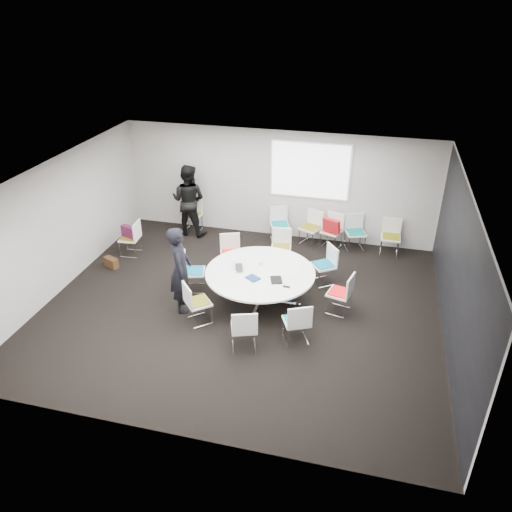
% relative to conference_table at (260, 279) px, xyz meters
% --- Properties ---
extents(room_shell, '(8.08, 7.08, 2.88)m').
position_rel_conference_table_xyz_m(room_shell, '(-0.23, -0.25, 0.86)').
color(room_shell, black).
rests_on(room_shell, ground).
extents(conference_table, '(2.25, 2.25, 0.73)m').
position_rel_conference_table_xyz_m(conference_table, '(0.00, 0.00, 0.00)').
color(conference_table, silver).
rests_on(conference_table, ground).
extents(projection_screen, '(1.90, 0.03, 1.35)m').
position_rel_conference_table_xyz_m(projection_screen, '(0.48, 3.21, 1.31)').
color(projection_screen, white).
rests_on(projection_screen, room_shell).
extents(chair_ring_a, '(0.54, 0.55, 0.88)m').
position_rel_conference_table_xyz_m(chair_ring_a, '(1.64, 0.04, -0.27)').
color(chair_ring_a, silver).
rests_on(chair_ring_a, ground).
extents(chair_ring_b, '(0.63, 0.64, 0.88)m').
position_rel_conference_table_xyz_m(chair_ring_b, '(1.18, 1.09, -0.27)').
color(chair_ring_b, silver).
rests_on(chair_ring_b, ground).
extents(chair_ring_c, '(0.52, 0.51, 0.88)m').
position_rel_conference_table_xyz_m(chair_ring_c, '(0.10, 1.65, -0.27)').
color(chair_ring_c, silver).
rests_on(chair_ring_c, ground).
extents(chair_ring_d, '(0.59, 0.58, 0.88)m').
position_rel_conference_table_xyz_m(chair_ring_d, '(-0.96, 1.09, -0.27)').
color(chair_ring_d, silver).
rests_on(chair_ring_d, ground).
extents(chair_ring_e, '(0.55, 0.56, 0.88)m').
position_rel_conference_table_xyz_m(chair_ring_e, '(-1.51, 0.13, -0.27)').
color(chair_ring_e, silver).
rests_on(chair_ring_e, ground).
extents(chair_ring_f, '(0.64, 0.64, 0.88)m').
position_rel_conference_table_xyz_m(chair_ring_f, '(-1.02, -0.98, -0.27)').
color(chair_ring_f, silver).
rests_on(chair_ring_f, ground).
extents(chair_ring_g, '(0.58, 0.57, 0.88)m').
position_rel_conference_table_xyz_m(chair_ring_g, '(0.08, -1.54, -0.27)').
color(chair_ring_g, silver).
rests_on(chair_ring_g, ground).
extents(chair_ring_h, '(0.61, 0.60, 0.88)m').
position_rel_conference_table_xyz_m(chair_ring_h, '(0.97, -1.12, -0.27)').
color(chair_ring_h, silver).
rests_on(chair_ring_h, ground).
extents(chair_back_a, '(0.59, 0.58, 0.88)m').
position_rel_conference_table_xyz_m(chair_back_a, '(-0.19, 2.91, -0.27)').
color(chair_back_a, silver).
rests_on(chair_back_a, ground).
extents(chair_back_b, '(0.60, 0.60, 0.88)m').
position_rel_conference_table_xyz_m(chair_back_b, '(0.61, 2.91, -0.27)').
color(chair_back_b, silver).
rests_on(chair_back_b, ground).
extents(chair_back_c, '(0.59, 0.58, 0.88)m').
position_rel_conference_table_xyz_m(chair_back_c, '(1.15, 2.86, -0.27)').
color(chair_back_c, silver).
rests_on(chair_back_c, ground).
extents(chair_back_d, '(0.58, 0.58, 0.88)m').
position_rel_conference_table_xyz_m(chair_back_d, '(1.74, 2.91, -0.27)').
color(chair_back_d, silver).
rests_on(chair_back_d, ground).
extents(chair_back_e, '(0.46, 0.45, 0.88)m').
position_rel_conference_table_xyz_m(chair_back_e, '(2.59, 2.88, -0.27)').
color(chair_back_e, silver).
rests_on(chair_back_e, ground).
extents(chair_spare_left, '(0.49, 0.50, 0.88)m').
position_rel_conference_table_xyz_m(chair_spare_left, '(-3.57, 1.27, -0.27)').
color(chair_spare_left, silver).
rests_on(chair_spare_left, ground).
extents(chair_person_back, '(0.49, 0.48, 0.88)m').
position_rel_conference_table_xyz_m(chair_person_back, '(-2.59, 2.91, -0.27)').
color(chair_person_back, silver).
rests_on(chair_person_back, ground).
extents(person_main, '(0.63, 0.77, 1.83)m').
position_rel_conference_table_xyz_m(person_main, '(-1.48, -0.61, 0.37)').
color(person_main, black).
rests_on(person_main, ground).
extents(person_back, '(0.97, 0.78, 1.90)m').
position_rel_conference_table_xyz_m(person_back, '(-2.59, 2.75, 0.41)').
color(person_back, black).
rests_on(person_back, ground).
extents(laptop, '(0.34, 0.41, 0.03)m').
position_rel_conference_table_xyz_m(laptop, '(-0.41, 0.04, 0.20)').
color(laptop, '#333338').
rests_on(laptop, conference_table).
extents(laptop_lid, '(0.11, 0.29, 0.22)m').
position_rel_conference_table_xyz_m(laptop_lid, '(-0.56, 0.07, 0.32)').
color(laptop_lid, silver).
rests_on(laptop_lid, conference_table).
extents(notebook_black, '(0.31, 0.36, 0.02)m').
position_rel_conference_table_xyz_m(notebook_black, '(0.39, -0.25, 0.20)').
color(notebook_black, black).
rests_on(notebook_black, conference_table).
extents(tablet_folio, '(0.33, 0.31, 0.03)m').
position_rel_conference_table_xyz_m(tablet_folio, '(-0.08, -0.30, 0.20)').
color(tablet_folio, navy).
rests_on(tablet_folio, conference_table).
extents(papers_right, '(0.37, 0.35, 0.00)m').
position_rel_conference_table_xyz_m(papers_right, '(0.64, 0.21, 0.19)').
color(papers_right, white).
rests_on(papers_right, conference_table).
extents(papers_front, '(0.36, 0.32, 0.00)m').
position_rel_conference_table_xyz_m(papers_front, '(0.70, -0.17, 0.19)').
color(papers_front, silver).
rests_on(papers_front, conference_table).
extents(cup, '(0.08, 0.08, 0.09)m').
position_rel_conference_table_xyz_m(cup, '(-0.06, 0.27, 0.23)').
color(cup, white).
rests_on(cup, conference_table).
extents(phone, '(0.15, 0.09, 0.01)m').
position_rel_conference_table_xyz_m(phone, '(0.63, -0.44, 0.19)').
color(phone, black).
rests_on(phone, conference_table).
extents(maroon_bag, '(0.42, 0.26, 0.28)m').
position_rel_conference_table_xyz_m(maroon_bag, '(-3.58, 1.27, 0.08)').
color(maroon_bag, '#501535').
rests_on(maroon_bag, chair_spare_left).
extents(brown_bag, '(0.39, 0.29, 0.24)m').
position_rel_conference_table_xyz_m(brown_bag, '(-3.75, 0.57, -0.42)').
color(brown_bag, '#3C2513').
rests_on(brown_bag, ground).
extents(red_jacket, '(0.47, 0.33, 0.36)m').
position_rel_conference_table_xyz_m(red_jacket, '(1.15, 2.64, 0.16)').
color(red_jacket, '#AF151B').
rests_on(red_jacket, chair_back_c).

